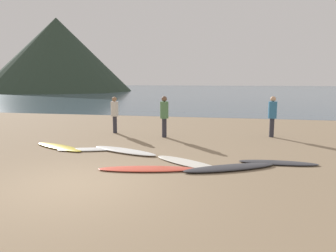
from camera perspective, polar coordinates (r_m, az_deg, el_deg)
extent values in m
cube|color=#8C7559|center=(16.88, -0.08, 0.00)|extent=(120.00, 120.00, 0.20)
cube|color=#475B6B|center=(69.83, 8.91, 6.35)|extent=(140.00, 100.00, 0.01)
cone|color=#28382B|center=(67.50, -19.15, 11.94)|extent=(28.57, 28.57, 14.14)
ellipsoid|color=yellow|center=(11.67, -18.97, -3.55)|extent=(2.38, 1.49, 0.08)
ellipsoid|color=white|center=(11.00, -14.18, -4.08)|extent=(2.06, 1.01, 0.07)
ellipsoid|color=white|center=(10.52, -7.83, -4.39)|extent=(2.54, 1.41, 0.10)
ellipsoid|color=#D84C38|center=(8.43, -3.78, -7.65)|extent=(2.62, 1.05, 0.07)
ellipsoid|color=silver|center=(9.03, 3.58, -6.59)|extent=(2.28, 1.77, 0.06)
ellipsoid|color=#333338|center=(8.63, 10.99, -7.32)|extent=(2.56, 1.70, 0.10)
ellipsoid|color=#333338|center=(9.53, 19.09, -6.22)|extent=(2.16, 0.52, 0.07)
cylinder|color=#2D2D38|center=(13.03, -0.67, -0.32)|extent=(0.19, 0.19, 0.78)
cylinder|color=#4C7A4C|center=(12.94, -0.67, 2.89)|extent=(0.34, 0.34, 0.68)
sphere|color=brown|center=(12.90, -0.68, 4.88)|extent=(0.22, 0.22, 0.22)
cylinder|color=#2D2D38|center=(13.75, 18.07, -0.27)|extent=(0.19, 0.19, 0.78)
cylinder|color=teal|center=(13.66, 18.21, 2.75)|extent=(0.34, 0.34, 0.68)
sphere|color=tan|center=(13.63, 18.30, 4.63)|extent=(0.22, 0.22, 0.22)
cylinder|color=#2D2D38|center=(14.27, -9.48, 0.26)|extent=(0.18, 0.18, 0.74)
cylinder|color=beige|center=(14.19, -9.55, 3.04)|extent=(0.32, 0.32, 0.65)
sphere|color=#936B4C|center=(14.16, -9.59, 4.77)|extent=(0.21, 0.21, 0.21)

